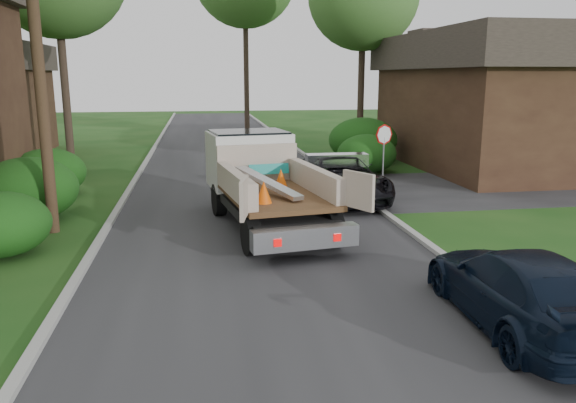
% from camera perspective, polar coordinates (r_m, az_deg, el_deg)
% --- Properties ---
extents(ground, '(120.00, 120.00, 0.00)m').
position_cam_1_polar(ground, '(11.56, -1.06, -8.57)').
color(ground, '#164212').
rests_on(ground, ground).
extents(road, '(8.00, 90.00, 0.02)m').
position_cam_1_polar(road, '(21.15, -4.84, 1.18)').
color(road, '#28282B').
rests_on(road, ground).
extents(side_street, '(16.00, 7.00, 0.02)m').
position_cam_1_polar(side_street, '(24.22, 24.98, 1.50)').
color(side_street, '#28282B').
rests_on(side_street, ground).
extents(curb_left, '(0.20, 90.00, 0.12)m').
position_cam_1_polar(curb_left, '(21.24, -15.94, 0.94)').
color(curb_left, '#9E9E99').
rests_on(curb_left, ground).
extents(curb_right, '(0.20, 90.00, 0.12)m').
position_cam_1_polar(curb_right, '(21.81, 5.96, 1.66)').
color(curb_right, '#9E9E99').
rests_on(curb_right, ground).
extents(stop_sign, '(0.71, 0.32, 2.48)m').
position_cam_1_polar(stop_sign, '(20.92, 9.70, 5.84)').
color(stop_sign, slate).
rests_on(stop_sign, ground).
extents(utility_pole, '(2.42, 1.25, 10.00)m').
position_cam_1_polar(utility_pole, '(16.19, -24.19, 15.07)').
color(utility_pole, '#382619').
rests_on(utility_pole, ground).
extents(house_right, '(9.72, 12.96, 6.20)m').
position_cam_1_polar(house_right, '(28.63, 21.68, 9.69)').
color(house_right, '#351F15').
rests_on(house_right, ground).
extents(hedge_left_b, '(2.86, 2.86, 1.87)m').
position_cam_1_polar(hedge_left_b, '(18.18, -24.89, 1.15)').
color(hedge_left_b, '#173C0E').
rests_on(hedge_left_b, ground).
extents(hedge_left_c, '(2.60, 2.60, 1.70)m').
position_cam_1_polar(hedge_left_c, '(21.61, -23.19, 2.72)').
color(hedge_left_c, '#173C0E').
rests_on(hedge_left_c, ground).
extents(hedge_right_a, '(2.60, 2.60, 1.70)m').
position_cam_1_polar(hedge_right_a, '(25.00, 8.01, 4.83)').
color(hedge_right_a, '#173C0E').
rests_on(hedge_right_a, ground).
extents(hedge_right_b, '(3.38, 3.38, 2.21)m').
position_cam_1_polar(hedge_right_b, '(28.02, 7.62, 6.20)').
color(hedge_right_b, '#173C0E').
rests_on(hedge_right_b, ground).
extents(flatbed_truck, '(3.70, 7.00, 2.53)m').
position_cam_1_polar(flatbed_truck, '(16.45, -2.98, 2.79)').
color(flatbed_truck, black).
rests_on(flatbed_truck, ground).
extents(black_pickup, '(2.77, 5.55, 1.51)m').
position_cam_1_polar(black_pickup, '(19.40, 5.20, 2.40)').
color(black_pickup, black).
rests_on(black_pickup, ground).
extents(navy_suv, '(2.11, 4.75, 1.35)m').
position_cam_1_polar(navy_suv, '(10.35, 22.59, -8.17)').
color(navy_suv, black).
rests_on(navy_suv, ground).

